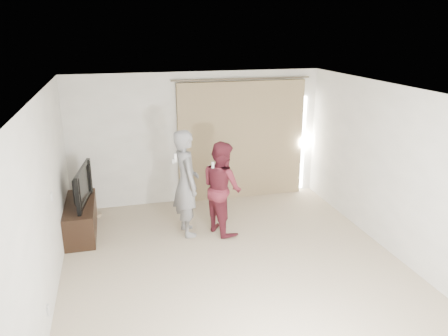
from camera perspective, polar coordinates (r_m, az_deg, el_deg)
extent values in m
plane|color=#C6B595|center=(6.69, 1.38, -12.61)|extent=(5.50, 5.50, 0.00)
cube|color=white|center=(8.70, -3.50, 3.93)|extent=(5.00, 0.04, 2.60)
cube|color=white|center=(5.99, -22.24, -3.99)|extent=(0.04, 5.50, 2.60)
cube|color=silver|center=(6.40, -21.58, -3.51)|extent=(0.02, 0.08, 0.12)
cube|color=silver|center=(5.65, -21.97, -16.83)|extent=(0.02, 0.08, 0.12)
cube|color=silver|center=(5.82, 1.57, 10.01)|extent=(5.00, 5.50, 0.01)
cube|color=#937E5A|center=(8.87, 2.32, 3.55)|extent=(2.60, 0.10, 2.40)
cylinder|color=#6C5F4E|center=(8.64, 2.43, 11.54)|extent=(2.80, 0.03, 0.03)
cube|color=white|center=(9.41, 10.21, 3.19)|extent=(0.08, 0.04, 2.00)
cube|color=black|center=(7.93, -18.22, -6.24)|extent=(0.49, 1.43, 0.55)
imported|color=black|center=(7.72, -18.65, -2.22)|extent=(0.30, 1.12, 0.64)
cylinder|color=tan|center=(8.64, -16.74, -5.86)|extent=(0.31, 0.31, 0.05)
cylinder|color=tan|center=(8.56, -16.86, -4.60)|extent=(0.17, 0.17, 0.36)
imported|color=slate|center=(7.33, -4.96, -1.98)|extent=(0.51, 0.71, 1.83)
cube|color=silver|center=(7.06, -6.37, 1.36)|extent=(0.04, 0.04, 0.14)
cube|color=silver|center=(7.30, -6.59, 0.92)|extent=(0.05, 0.05, 0.09)
imported|color=maroon|center=(7.42, -0.26, -2.56)|extent=(0.83, 0.94, 1.61)
cube|color=silver|center=(7.14, -1.47, 0.26)|extent=(0.04, 0.04, 0.14)
cube|color=silver|center=(7.38, -1.85, -0.03)|extent=(0.05, 0.05, 0.09)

